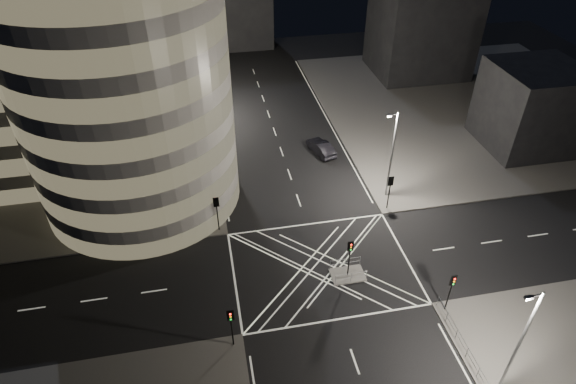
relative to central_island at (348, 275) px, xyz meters
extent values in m
plane|color=black|center=(-2.00, 1.50, -0.07)|extent=(120.00, 120.00, 0.00)
cube|color=#565451|center=(-31.00, 28.50, 0.00)|extent=(42.00, 42.00, 0.15)
cube|color=#565451|center=(27.00, 28.50, 0.00)|extent=(42.00, 42.00, 0.15)
cube|color=slate|center=(0.00, 0.00, 0.00)|extent=(3.00, 2.00, 0.15)
cylinder|color=#9B9892|center=(-18.00, 15.50, 12.57)|extent=(20.00, 20.00, 25.00)
cube|color=#9B9892|center=(-28.00, 25.50, 12.57)|extent=(20.00, 18.00, 25.00)
cube|color=#9B9892|center=(-24.00, 43.50, 11.07)|extent=(24.00, 16.00, 22.00)
cube|color=black|center=(24.00, 41.50, 7.58)|extent=(14.00, 12.00, 15.00)
cube|color=black|center=(28.00, 17.50, 5.08)|extent=(10.00, 10.00, 10.00)
cylinder|color=black|center=(-12.50, 10.50, 1.47)|extent=(0.32, 0.32, 2.79)
ellipsoid|color=black|center=(-12.50, 10.50, 4.23)|extent=(4.96, 4.96, 5.70)
cylinder|color=black|center=(-12.50, 16.50, 1.60)|extent=(0.32, 0.32, 3.05)
ellipsoid|color=black|center=(-12.50, 16.50, 4.57)|extent=(5.28, 5.28, 6.07)
cylinder|color=black|center=(-12.50, 22.50, 1.68)|extent=(0.32, 0.32, 3.21)
ellipsoid|color=black|center=(-12.50, 22.50, 4.47)|extent=(4.30, 4.30, 4.95)
cylinder|color=black|center=(-12.50, 28.50, 1.67)|extent=(0.32, 0.32, 3.19)
ellipsoid|color=black|center=(-12.50, 28.50, 4.71)|extent=(5.26, 5.26, 6.05)
cylinder|color=black|center=(-12.50, 34.50, 1.44)|extent=(0.32, 0.32, 2.72)
ellipsoid|color=black|center=(-12.50, 34.50, 3.89)|extent=(3.99, 3.99, 4.59)
cylinder|color=black|center=(-10.80, 8.30, 1.57)|extent=(0.12, 0.12, 3.00)
cube|color=black|center=(-10.80, 8.30, 3.52)|extent=(0.28, 0.22, 0.90)
cube|color=black|center=(-10.80, 8.30, 3.52)|extent=(0.55, 0.04, 1.10)
cylinder|color=black|center=(-10.80, -5.30, 1.57)|extent=(0.12, 0.12, 3.00)
cube|color=black|center=(-10.80, -5.30, 3.52)|extent=(0.28, 0.22, 0.90)
cube|color=black|center=(-10.80, -5.30, 3.52)|extent=(0.55, 0.04, 1.10)
cylinder|color=black|center=(6.80, 8.30, 1.57)|extent=(0.12, 0.12, 3.00)
cube|color=black|center=(6.80, 8.30, 3.52)|extent=(0.28, 0.22, 0.90)
cube|color=black|center=(6.80, 8.30, 3.52)|extent=(0.55, 0.04, 1.10)
cylinder|color=black|center=(6.80, -5.30, 1.57)|extent=(0.12, 0.12, 3.00)
cube|color=black|center=(6.80, -5.30, 3.52)|extent=(0.28, 0.22, 0.90)
cube|color=black|center=(6.80, -5.30, 3.52)|extent=(0.55, 0.04, 1.10)
cylinder|color=black|center=(0.00, 0.00, 1.57)|extent=(0.12, 0.12, 3.00)
cube|color=black|center=(0.00, 0.00, 3.52)|extent=(0.28, 0.22, 0.90)
cube|color=black|center=(0.00, 0.00, 3.52)|extent=(0.55, 0.04, 1.10)
cylinder|color=slate|center=(-11.50, 13.50, 5.08)|extent=(0.20, 0.20, 10.00)
cylinder|color=slate|center=(-11.05, 13.50, 9.93)|extent=(0.90, 0.10, 0.10)
cube|color=slate|center=(-10.60, 13.50, 9.83)|extent=(0.50, 0.25, 0.18)
cube|color=white|center=(-10.60, 13.50, 9.72)|extent=(0.42, 0.20, 0.05)
cylinder|color=slate|center=(-11.50, 31.50, 5.08)|extent=(0.20, 0.20, 10.00)
cylinder|color=slate|center=(-11.05, 31.50, 9.93)|extent=(0.90, 0.10, 0.10)
cube|color=slate|center=(-10.60, 31.50, 9.83)|extent=(0.50, 0.25, 0.18)
cube|color=white|center=(-10.60, 31.50, 9.72)|extent=(0.42, 0.20, 0.05)
cylinder|color=slate|center=(7.50, 10.50, 5.08)|extent=(0.20, 0.20, 10.00)
cylinder|color=slate|center=(7.05, 10.50, 9.93)|extent=(0.90, 0.10, 0.10)
cube|color=slate|center=(6.60, 10.50, 9.83)|extent=(0.50, 0.25, 0.18)
cube|color=white|center=(6.60, 10.50, 9.72)|extent=(0.42, 0.20, 0.05)
cylinder|color=slate|center=(7.50, -12.50, 5.08)|extent=(0.20, 0.20, 10.00)
cylinder|color=slate|center=(7.05, -12.50, 9.93)|extent=(0.90, 0.10, 0.10)
cube|color=slate|center=(6.60, -12.50, 9.83)|extent=(0.50, 0.25, 0.18)
cube|color=white|center=(6.60, -12.50, 9.72)|extent=(0.42, 0.20, 0.05)
cube|color=slate|center=(6.30, -10.65, 0.62)|extent=(0.06, 11.70, 1.10)
cube|color=slate|center=(0.00, -0.90, 0.62)|extent=(2.80, 0.06, 1.10)
cube|color=slate|center=(0.00, 0.90, 0.62)|extent=(2.80, 0.06, 1.10)
imported|color=black|center=(2.69, 20.25, 0.72)|extent=(2.91, 5.13, 1.60)
camera|label=1|loc=(-11.03, -28.22, 31.97)|focal=30.00mm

